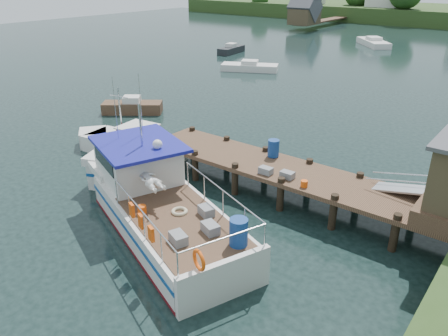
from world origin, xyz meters
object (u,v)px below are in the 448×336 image
Objects in this scene: moored_rowboat at (132,107)px; moored_d at (373,42)px; work_boat at (128,144)px; dock at (399,183)px; lobster_boat at (153,198)px; moored_a at (250,67)px; moored_e at (231,49)px.

moored_d is at bearing 78.94° from moored_rowboat.
work_boat is 47.88m from moored_d.
lobster_boat reaches higher than dock.
lobster_boat is 15.86m from moored_rowboat.
work_boat is 1.71× the size of moored_rowboat.
moored_a is at bearing 138.52° from lobster_boat.
dock is 42.48m from moored_e.
work_boat is at bearing -79.43° from moored_e.
lobster_boat is 41.27m from moored_e.
dock reaches higher than moored_a.
work_boat is 1.20× the size of moored_a.
dock is 3.82× the size of moored_rowboat.
lobster_boat is at bearing -90.29° from moored_d.
moored_a is (-7.65, 23.22, -0.21)m from work_boat.
moored_rowboat is 0.70× the size of moored_a.
lobster_boat is 1.69× the size of moored_d.
moored_a is at bearing -59.08° from moored_e.
moored_e reaches higher than moored_a.
work_boat is at bearing 168.29° from lobster_boat.
moored_a is (-1.68, 17.72, -0.07)m from moored_rowboat.
work_boat reaches higher than moored_a.
lobster_boat is at bearing -45.58° from moored_rowboat.
moored_d is 21.06m from moored_e.
lobster_boat reaches higher than moored_d.
moored_a is at bearing 101.16° from work_boat.
moored_e reaches higher than moored_d.
moored_d is (4.16, 24.53, 0.05)m from moored_a.
moored_a is at bearing 135.48° from dock.
work_boat is at bearing -97.03° from moored_d.
moored_e is (-12.16, -17.19, 0.01)m from moored_d.
moored_rowboat reaches higher than moored_d.
dock reaches higher than work_boat.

